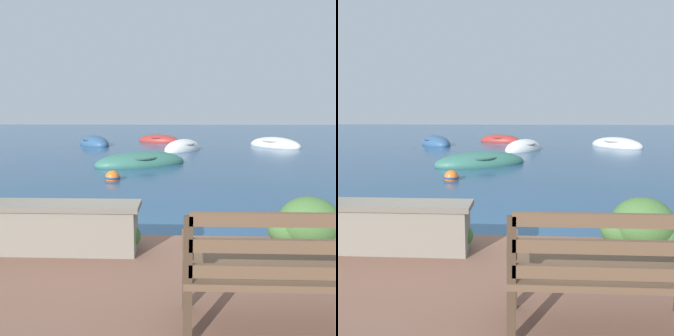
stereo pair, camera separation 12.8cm
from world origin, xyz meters
The scene contains 11 objects.
ground_plane centered at (0.00, 0.00, 0.00)m, with size 80.00×80.00×0.00m.
park_bench centered at (1.53, -1.80, 0.70)m, with size 1.36×0.48×0.93m.
stone_wall centered at (-0.56, -0.52, 0.50)m, with size 1.92×0.39×0.56m.
hedge_clump_left centered at (0.04, -0.40, 0.43)m, with size 0.72×0.52×0.49m.
hedge_clump_centre centered at (2.30, -0.31, 0.48)m, with size 0.87×0.63×0.59m.
rowboat_nearest centered at (-0.44, 6.80, 0.07)m, with size 3.32×2.39×0.80m.
rowboat_mid centered at (0.99, 10.97, 0.08)m, with size 2.23×2.50×0.90m.
rowboat_far centered at (5.66, 12.73, 0.07)m, with size 2.81×2.86×0.85m.
rowboat_outer centered at (-3.66, 13.15, 0.08)m, with size 2.52×2.74×0.89m.
rowboat_distant centered at (-0.37, 15.10, 0.07)m, with size 2.70×1.81×0.76m.
mooring_buoy centered at (-0.91, 4.38, 0.07)m, with size 0.41×0.41×0.38m.
Camera 2 is at (0.95, -3.92, 1.77)m, focal length 35.00 mm.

